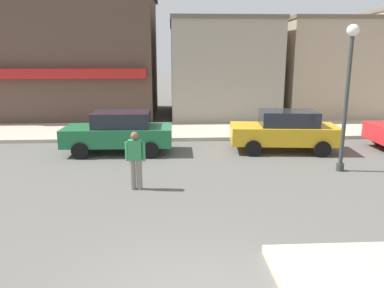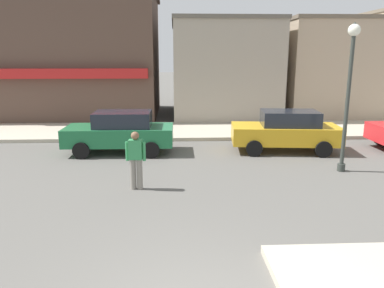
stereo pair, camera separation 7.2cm
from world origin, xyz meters
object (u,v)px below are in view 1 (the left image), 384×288
object	(u,v)px
lamp_post	(349,77)
parked_car_second	(285,130)
parked_car_nearest	(119,132)
pedestrian_crossing_near	(135,159)

from	to	relation	value
lamp_post	parked_car_second	world-z (taller)	lamp_post
lamp_post	parked_car_second	bearing A→B (deg)	111.82
parked_car_nearest	pedestrian_crossing_near	size ratio (longest dim) A/B	2.50
pedestrian_crossing_near	parked_car_nearest	bearing A→B (deg)	103.54
pedestrian_crossing_near	lamp_post	bearing A→B (deg)	11.92
parked_car_second	pedestrian_crossing_near	bearing A→B (deg)	-143.35
parked_car_nearest	pedestrian_crossing_near	world-z (taller)	pedestrian_crossing_near
lamp_post	parked_car_nearest	size ratio (longest dim) A/B	1.13
lamp_post	pedestrian_crossing_near	world-z (taller)	lamp_post
lamp_post	parked_car_nearest	xyz separation A→B (m)	(-7.32, 2.70, -2.15)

